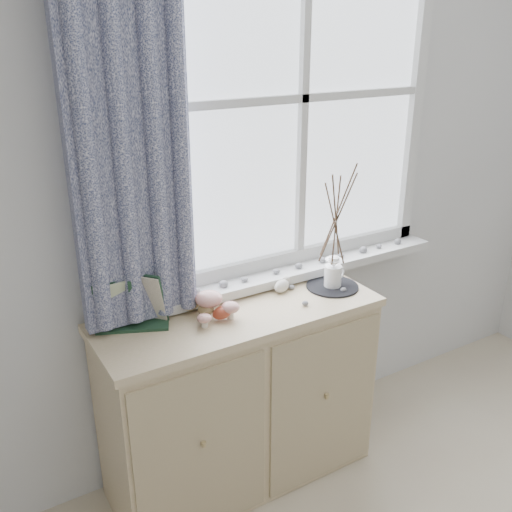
# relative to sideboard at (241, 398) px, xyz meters

# --- Properties ---
(sideboard) EXTENTS (1.20, 0.45, 0.85)m
(sideboard) POSITION_rel_sideboard_xyz_m (0.00, 0.00, 0.00)
(sideboard) COLOR beige
(sideboard) RESTS_ON ground
(botanical_book) EXTENTS (0.34, 0.25, 0.22)m
(botanical_book) POSITION_rel_sideboard_xyz_m (-0.42, 0.07, 0.53)
(botanical_book) COLOR #1B3A25
(botanical_book) RESTS_ON sideboard
(toadstool_cluster) EXTENTS (0.19, 0.16, 0.10)m
(toadstool_cluster) POSITION_rel_sideboard_xyz_m (-0.11, 0.01, 0.48)
(toadstool_cluster) COLOR white
(toadstool_cluster) RESTS_ON sideboard
(wooden_eggs) EXTENTS (0.14, 0.18, 0.08)m
(wooden_eggs) POSITION_rel_sideboard_xyz_m (-0.14, 0.04, 0.46)
(wooden_eggs) COLOR tan
(wooden_eggs) RESTS_ON sideboard
(songbird_figurine) EXTENTS (0.13, 0.10, 0.06)m
(songbird_figurine) POSITION_rel_sideboard_xyz_m (0.25, 0.07, 0.46)
(songbird_figurine) COLOR silver
(songbird_figurine) RESTS_ON sideboard
(crocheted_doily) EXTENTS (0.23, 0.23, 0.01)m
(crocheted_doily) POSITION_rel_sideboard_xyz_m (0.47, -0.01, 0.43)
(crocheted_doily) COLOR black
(crocheted_doily) RESTS_ON sideboard
(twig_pitcher) EXTENTS (0.26, 0.26, 0.58)m
(twig_pitcher) POSITION_rel_sideboard_xyz_m (0.47, -0.01, 0.76)
(twig_pitcher) COLOR white
(twig_pitcher) RESTS_ON crocheted_doily
(sideboard_pebbles) EXTENTS (0.25, 0.19, 0.02)m
(sideboard_pebbles) POSITION_rel_sideboard_xyz_m (0.35, -0.03, 0.43)
(sideboard_pebbles) COLOR gray
(sideboard_pebbles) RESTS_ON sideboard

